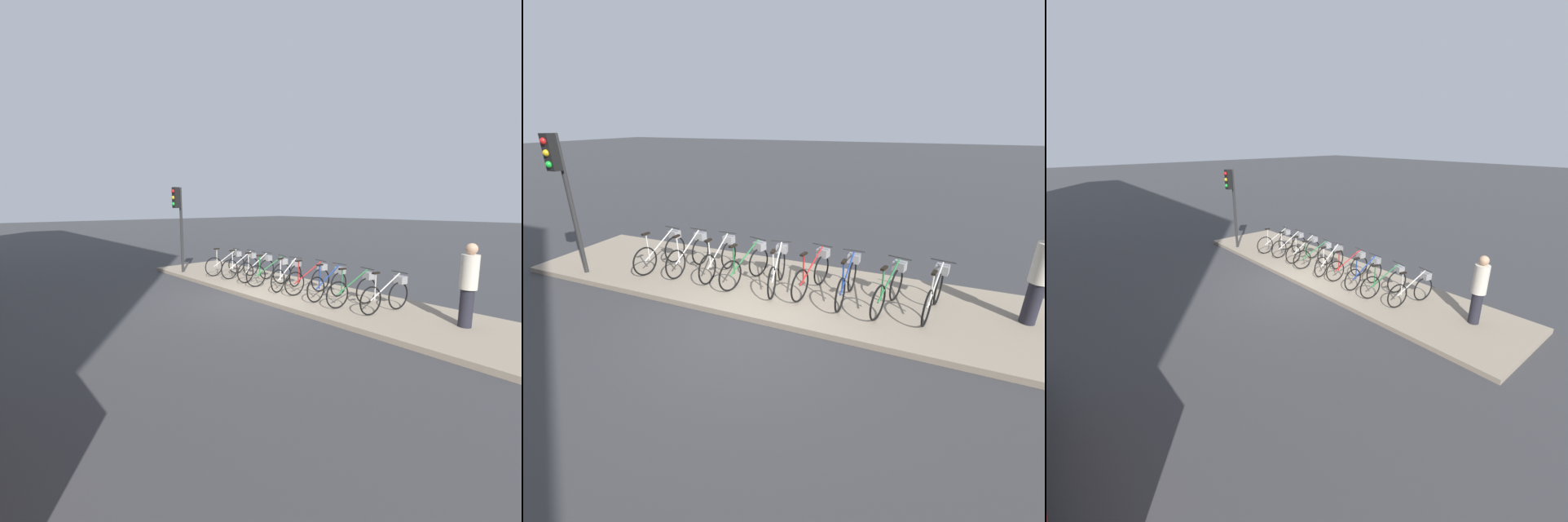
{
  "view_description": "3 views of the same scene",
  "coord_description": "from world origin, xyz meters",
  "views": [
    {
      "loc": [
        7.18,
        -6.04,
        2.6
      ],
      "look_at": [
        -0.49,
        0.69,
        0.99
      ],
      "focal_mm": 24.0,
      "sensor_mm": 36.0,
      "label": 1
    },
    {
      "loc": [
        2.75,
        -4.97,
        3.52
      ],
      "look_at": [
        0.55,
        0.38,
        1.19
      ],
      "focal_mm": 24.0,
      "sensor_mm": 36.0,
      "label": 2
    },
    {
      "loc": [
        7.99,
        -6.31,
        4.46
      ],
      "look_at": [
        0.13,
        0.22,
        0.82
      ],
      "focal_mm": 24.0,
      "sensor_mm": 36.0,
      "label": 3
    }
  ],
  "objects": [
    {
      "name": "parked_bicycle_6",
      "position": [
        1.52,
        1.41,
        0.56
      ],
      "size": [
        0.46,
        1.62,
        1.0
      ],
      "color": "black",
      "rests_on": "sidewalk"
    },
    {
      "name": "parked_bicycle_0",
      "position": [
        -3.06,
        1.34,
        0.56
      ],
      "size": [
        0.46,
        1.62,
        1.0
      ],
      "color": "black",
      "rests_on": "sidewalk"
    },
    {
      "name": "parked_bicycle_4",
      "position": [
        -0.01,
        1.39,
        0.56
      ],
      "size": [
        0.48,
        1.6,
        1.0
      ],
      "color": "black",
      "rests_on": "sidewalk"
    },
    {
      "name": "parked_bicycle_7",
      "position": [
        2.35,
        1.36,
        0.56
      ],
      "size": [
        0.56,
        1.58,
        1.0
      ],
      "color": "black",
      "rests_on": "sidewalk"
    },
    {
      "name": "ground_plane",
      "position": [
        0.0,
        0.0,
        0.0
      ],
      "size": [
        120.0,
        120.0,
        0.0
      ],
      "primitive_type": "plane",
      "color": "#38383A"
    },
    {
      "name": "parked_bicycle_1",
      "position": [
        -2.33,
        1.46,
        0.56
      ],
      "size": [
        0.46,
        1.62,
        1.0
      ],
      "color": "black",
      "rests_on": "sidewalk"
    },
    {
      "name": "pedestrian",
      "position": [
        4.76,
        1.74,
        1.04
      ],
      "size": [
        0.34,
        0.34,
        1.75
      ],
      "color": "#23232D",
      "rests_on": "sidewalk"
    },
    {
      "name": "parked_bicycle_2",
      "position": [
        -1.52,
        1.49,
        0.56
      ],
      "size": [
        0.46,
        1.62,
        1.0
      ],
      "color": "black",
      "rests_on": "sidewalk"
    },
    {
      "name": "parked_bicycle_3",
      "position": [
        -0.73,
        1.37,
        0.56
      ],
      "size": [
        0.54,
        1.59,
        1.0
      ],
      "color": "black",
      "rests_on": "sidewalk"
    },
    {
      "name": "parked_bicycle_8",
      "position": [
        3.15,
        1.49,
        0.56
      ],
      "size": [
        0.5,
        1.6,
        1.0
      ],
      "color": "black",
      "rests_on": "sidewalk"
    },
    {
      "name": "parked_bicycle_5",
      "position": [
        0.77,
        1.49,
        0.56
      ],
      "size": [
        0.48,
        1.6,
        1.0
      ],
      "color": "black",
      "rests_on": "sidewalk"
    },
    {
      "name": "traffic_light",
      "position": [
        -4.6,
        0.23,
        2.4
      ],
      "size": [
        0.24,
        0.4,
        3.16
      ],
      "color": "#2D2D2D",
      "rests_on": "sidewalk"
    },
    {
      "name": "sidewalk",
      "position": [
        0.0,
        1.46,
        0.06
      ],
      "size": [
        12.3,
        2.93,
        0.12
      ],
      "color": "gray",
      "rests_on": "ground_plane"
    }
  ]
}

